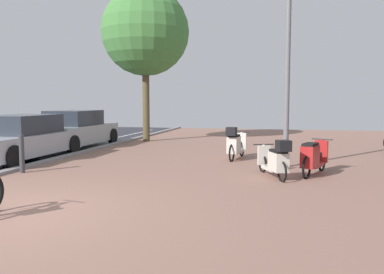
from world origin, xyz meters
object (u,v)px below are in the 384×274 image
Objects in this scene: parked_car_near at (21,139)px; street_tree at (145,32)px; scooter_mid at (313,158)px; scooter_far at (276,160)px; parked_car_far at (75,130)px; scooter_near at (235,144)px; bollard_far at (22,154)px; lamp_post at (288,44)px.

parked_car_near is 7.55m from street_tree.
parked_car_near reaches higher than scooter_mid.
street_tree is (-5.69, 7.40, 4.30)m from scooter_far.
parked_car_far is at bearing 90.18° from parked_car_near.
bollard_far is (-4.87, -3.38, 0.01)m from scooter_near.
scooter_near reaches higher than bollard_far.
parked_car_far is (-6.34, 1.89, 0.19)m from scooter_near.
scooter_far is 8.88m from parked_car_far.
scooter_near is at bearing 133.79° from scooter_mid.
parked_car_near is 0.71× the size of lamp_post.
parked_car_far is at bearing 105.65° from bollard_far.
parked_car_far is at bearing 159.19° from lamp_post.
scooter_mid is 9.36m from parked_car_far.
lamp_post is at bearing 81.82° from scooter_far.
scooter_mid is 1.82× the size of bollard_far.
scooter_near is 0.31× the size of lamp_post.
street_tree is 9.11m from bollard_far.
street_tree reaches higher than scooter_near.
scooter_mid is at bearing 33.32° from scooter_far.
lamp_post reaches higher than scooter_far.
parked_car_near is (-7.57, 1.35, 0.21)m from scooter_far.
scooter_far reaches higher than scooter_mid.
lamp_post is (0.24, 1.66, 2.82)m from scooter_far.
lamp_post is 6.24× the size of bollard_far.
parked_car_near reaches higher than bollard_far.
scooter_near is 0.43× the size of parked_car_near.
scooter_far is at bearing -10.12° from parked_car_near.
parked_car_far reaches higher than scooter_mid.
parked_car_near is 0.62× the size of street_tree.
scooter_near is at bearing 34.78° from bollard_far.
scooter_mid is 8.46m from parked_car_near.
parked_car_far is 8.75m from lamp_post.
scooter_mid is 0.41× the size of parked_car_far.
parked_car_far is at bearing -124.27° from street_tree.
scooter_near is at bearing 12.38° from parked_car_near.
parked_car_near is at bearing 126.36° from bollard_far.
street_tree reaches higher than scooter_far.
parked_car_near is at bearing -107.25° from street_tree.
scooter_near is 6.49m from parked_car_near.
scooter_near is at bearing 114.21° from scooter_far.
street_tree is at bearing 135.90° from lamp_post.
street_tree is (-5.93, 5.74, 1.48)m from lamp_post.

